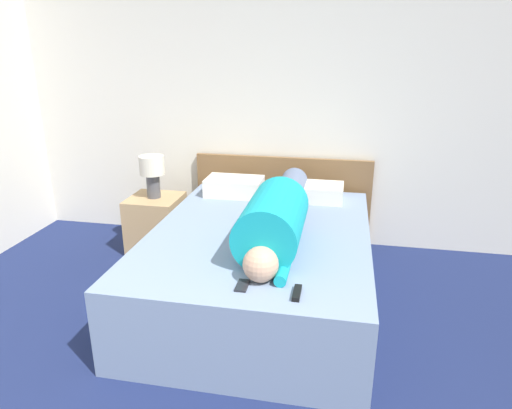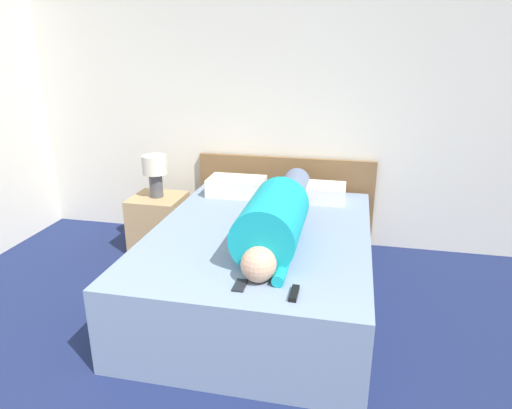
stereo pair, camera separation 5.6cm
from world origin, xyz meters
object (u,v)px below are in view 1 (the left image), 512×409
table_lamp (152,171)px  tv_remote (297,293)px  person_lying (278,215)px  bed (260,265)px  nightstand (156,223)px  pillow_near_headboard (234,186)px  cell_phone (242,286)px  pillow_second (315,192)px

table_lamp → tv_remote: (1.45, -1.52, -0.19)m
tv_remote → person_lying: bearing=106.4°
bed → nightstand: size_ratio=4.08×
pillow_near_headboard → person_lying: bearing=-59.4°
nightstand → pillow_near_headboard: bearing=6.4°
nightstand → tv_remote: 2.13m
cell_phone → pillow_second: bearing=79.8°
tv_remote → pillow_second: bearing=90.7°
pillow_second → tv_remote: 1.61m
pillow_second → table_lamp: bearing=-176.7°
nightstand → person_lying: size_ratio=0.29×
bed → cell_phone: bearing=-86.3°
table_lamp → tv_remote: size_ratio=2.54×
nightstand → person_lying: person_lying is taller
table_lamp → tv_remote: 2.11m
bed → nightstand: bearing=148.0°
pillow_second → tv_remote: (0.02, -1.60, -0.06)m
person_lying → pillow_near_headboard: (-0.51, 0.87, -0.09)m
bed → pillow_near_headboard: (-0.38, 0.77, 0.35)m
table_lamp → pillow_second: (1.43, 0.08, -0.13)m
tv_remote → cell_phone: (-0.30, 0.03, -0.01)m
table_lamp → pillow_second: 1.44m
nightstand → pillow_second: (1.43, 0.08, 0.37)m
bed → pillow_near_headboard: 0.92m
tv_remote → pillow_near_headboard: bearing=114.5°
pillow_second → nightstand: bearing=-176.7°
table_lamp → cell_phone: (1.15, -1.49, -0.20)m
person_lying → tv_remote: size_ratio=11.68×
pillow_second → bed: bearing=-113.6°
bed → person_lying: size_ratio=1.18×
bed → pillow_near_headboard: size_ratio=4.22×
table_lamp → person_lying: (1.24, -0.79, -0.03)m
bed → tv_remote: tv_remote is taller
pillow_near_headboard → cell_phone: bearing=-74.8°
table_lamp → cell_phone: 1.89m
nightstand → bed: bearing=-32.0°
nightstand → cell_phone: bearing=-52.3°
bed → person_lying: person_lying is taller
pillow_second → cell_phone: bearing=-100.2°
nightstand → cell_phone: size_ratio=3.89×
pillow_near_headboard → cell_phone: (0.43, -1.57, -0.07)m
cell_phone → bed: bearing=93.7°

